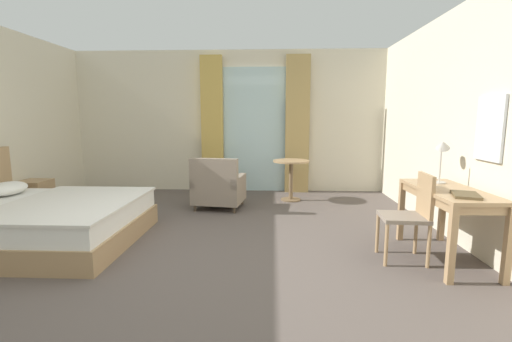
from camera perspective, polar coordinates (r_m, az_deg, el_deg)
name	(u,v)px	position (r m, az deg, el deg)	size (l,w,h in m)	color
ground	(188,264)	(3.84, -10.89, -14.50)	(6.65, 7.77, 0.10)	#564C47
wall_back	(229,122)	(7.11, -4.32, 7.92)	(6.25, 0.12, 2.74)	beige
wall_right	(509,126)	(4.08, 35.58, 5.91)	(0.12, 7.37, 2.74)	beige
balcony_glass_door	(255,130)	(6.99, -0.20, 6.58)	(1.21, 0.02, 2.41)	silver
curtain_panel_left	(212,125)	(6.98, -7.08, 7.38)	(0.42, 0.10, 2.62)	tan
curtain_panel_right	(297,125)	(6.89, 6.67, 7.37)	(0.46, 0.10, 2.62)	tan
bed	(38,220)	(4.86, -31.69, -6.79)	(2.14, 1.84, 1.05)	tan
nightstand	(35,197)	(6.40, -32.03, -3.51)	(0.40, 0.42, 0.51)	tan
writing_desk	(448,198)	(4.09, 28.58, -3.89)	(0.57, 1.22, 0.74)	tan
desk_chair	(411,212)	(3.92, 23.76, -6.07)	(0.46, 0.43, 0.90)	gray
desk_lamp	(442,150)	(4.44, 27.79, 2.96)	(0.23, 0.29, 0.50)	#B7B2A8
closed_book	(466,195)	(3.76, 30.69, -3.33)	(0.21, 0.32, 0.02)	brown
armchair_by_window	(218,188)	(5.69, -6.11, -2.77)	(0.83, 0.78, 0.84)	gray
round_cafe_table	(291,171)	(6.23, 5.67, 0.00)	(0.63, 0.63, 0.71)	tan
wall_mirror	(490,128)	(4.17, 33.48, 5.74)	(0.02, 0.44, 0.64)	silver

